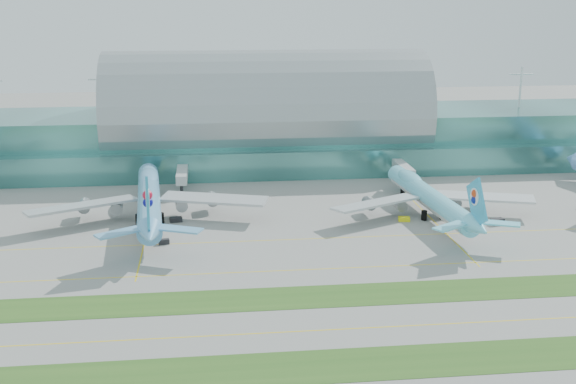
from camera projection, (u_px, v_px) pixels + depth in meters
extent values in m
plane|color=gray|center=(317.00, 301.00, 153.96)|extent=(700.00, 700.00, 0.00)
cube|color=#3D7A75|center=(266.00, 138.00, 275.84)|extent=(340.00, 42.00, 20.00)
cube|color=#3D7A75|center=(272.00, 165.00, 254.18)|extent=(340.00, 8.00, 10.00)
ellipsoid|color=#9EA5A8|center=(266.00, 112.00, 273.18)|extent=(340.00, 46.20, 16.17)
cylinder|color=white|center=(266.00, 91.00, 271.05)|extent=(0.80, 0.80, 16.00)
cube|color=#B2B7B7|center=(182.00, 173.00, 240.17)|extent=(3.50, 22.00, 3.00)
cylinder|color=black|center=(182.00, 191.00, 231.52)|extent=(1.00, 1.00, 4.00)
cube|color=#B2B7B7|center=(402.00, 167.00, 248.24)|extent=(3.50, 22.00, 3.00)
cylinder|color=black|center=(409.00, 185.00, 239.59)|extent=(1.00, 1.00, 4.00)
cube|color=#2D591E|center=(340.00, 365.00, 127.13)|extent=(420.00, 12.00, 0.08)
cube|color=#2D591E|center=(315.00, 297.00, 155.87)|extent=(420.00, 12.00, 0.08)
cube|color=yellow|center=(327.00, 330.00, 140.55)|extent=(420.00, 0.35, 0.01)
cube|color=yellow|center=(305.00, 270.00, 171.21)|extent=(420.00, 0.35, 0.01)
cube|color=yellow|center=(294.00, 239.00, 192.28)|extent=(420.00, 0.35, 0.01)
cylinder|color=#64ABDD|center=(149.00, 199.00, 207.33)|extent=(11.30, 64.20, 6.39)
ellipsoid|color=#64ABDD|center=(148.00, 178.00, 223.80)|extent=(7.55, 19.83, 4.55)
cone|color=#64ABDD|center=(148.00, 171.00, 239.92)|extent=(6.77, 5.63, 6.39)
cone|color=#64ABDD|center=(149.00, 234.00, 172.85)|extent=(6.77, 9.72, 6.07)
cube|color=#B8BBBF|center=(82.00, 206.00, 202.13)|extent=(31.14, 20.71, 1.26)
cylinder|color=#96999E|center=(101.00, 207.00, 208.81)|extent=(3.93, 5.92, 3.50)
cube|color=#B8BBBF|center=(214.00, 199.00, 208.85)|extent=(31.82, 16.73, 1.26)
cylinder|color=#96999E|center=(197.00, 202.00, 213.86)|extent=(3.93, 5.92, 3.50)
cube|color=#2A95BB|center=(148.00, 206.00, 173.08)|extent=(1.66, 13.55, 14.86)
cylinder|color=white|center=(148.00, 199.00, 173.64)|extent=(1.31, 5.00, 4.95)
cylinder|color=black|center=(149.00, 193.00, 231.58)|extent=(1.86, 1.86, 3.09)
cylinder|color=black|center=(139.00, 219.00, 204.13)|extent=(1.86, 1.86, 3.09)
cylinder|color=black|center=(161.00, 218.00, 205.25)|extent=(1.86, 1.86, 3.09)
cylinder|color=#6DD7F1|center=(429.00, 197.00, 211.31)|extent=(10.39, 58.12, 5.78)
ellipsoid|color=#6DD7F1|center=(410.00, 178.00, 226.21)|extent=(6.88, 17.97, 4.12)
cone|color=#6DD7F1|center=(394.00, 172.00, 240.80)|extent=(6.14, 5.11, 5.78)
cone|color=#6DD7F1|center=(478.00, 228.00, 180.12)|extent=(6.15, 8.81, 5.49)
cube|color=silver|center=(376.00, 203.00, 206.56)|extent=(28.17, 18.81, 1.14)
cylinder|color=gray|center=(384.00, 204.00, 212.62)|extent=(3.57, 5.37, 3.17)
cube|color=silver|center=(485.00, 197.00, 212.73)|extent=(28.81, 15.08, 1.14)
cylinder|color=gray|center=(464.00, 200.00, 217.25)|extent=(3.57, 5.37, 3.17)
cube|color=#32AEE1|center=(477.00, 203.00, 180.32)|extent=(1.54, 12.27, 13.45)
cylinder|color=white|center=(476.00, 197.00, 180.83)|extent=(1.19, 4.53, 4.48)
cylinder|color=black|center=(403.00, 192.00, 233.25)|extent=(1.68, 1.68, 2.80)
cylinder|color=black|center=(424.00, 215.00, 208.41)|extent=(1.68, 1.68, 2.80)
cylinder|color=black|center=(442.00, 214.00, 209.44)|extent=(1.68, 1.68, 2.80)
cone|color=#6AA4EA|center=(573.00, 159.00, 254.63)|extent=(8.12, 7.21, 6.86)
cube|color=black|center=(164.00, 242.00, 188.52)|extent=(3.00, 1.97, 1.32)
cube|color=black|center=(176.00, 220.00, 206.63)|extent=(3.72, 2.23, 1.46)
cube|color=yellow|center=(404.00, 219.00, 207.50)|extent=(3.48, 2.28, 1.27)
cube|color=black|center=(497.00, 221.00, 204.56)|extent=(4.20, 3.00, 1.69)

